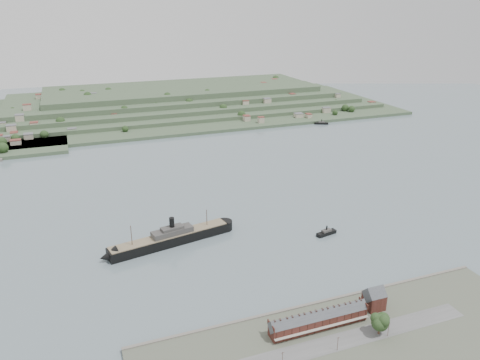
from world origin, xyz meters
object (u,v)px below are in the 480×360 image
object	(u,v)px
gabled_building	(374,298)
steamship	(167,239)
tugboat	(326,233)
terrace_row	(319,319)
fig_tree	(381,322)

from	to	relation	value
gabled_building	steamship	distance (m)	148.55
tugboat	gabled_building	bearing A→B (deg)	-104.06
tugboat	steamship	bearing A→B (deg)	167.08
terrace_row	tugboat	distance (m)	111.44
terrace_row	steamship	xyz separation A→B (m)	(-55.04, 120.17, -2.32)
terrace_row	gabled_building	world-z (taller)	gabled_building
fig_tree	tugboat	bearing A→B (deg)	73.34
terrace_row	tugboat	bearing A→B (deg)	57.40
steamship	tugboat	bearing A→B (deg)	-12.92
steamship	tugboat	xyz separation A→B (m)	(115.02, -26.38, -2.71)
gabled_building	tugboat	world-z (taller)	gabled_building
terrace_row	steamship	world-z (taller)	steamship
terrace_row	gabled_building	xyz separation A→B (m)	(37.50, 4.02, 1.34)
steamship	fig_tree	distance (m)	159.21
steamship	terrace_row	bearing A→B (deg)	-65.39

